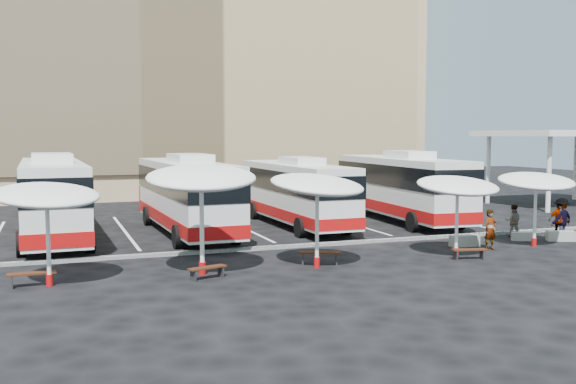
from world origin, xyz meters
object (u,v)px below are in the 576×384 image
object	(u,v)px
passenger_2	(559,221)
passenger_0	(490,230)
wood_bench_2	(320,254)
bus_0	(52,195)
passenger_1	(514,221)
sunshade_2	(317,185)
sunshade_3	(458,186)
passenger_3	(561,218)
wood_bench_3	(469,251)
sunshade_0	(47,196)
bus_3	(400,185)
sunshade_1	(201,178)
conc_bench_0	(464,241)
conc_bench_1	(523,236)
wood_bench_1	(207,270)
conc_bench_2	(561,236)
bus_2	(295,190)
wood_bench_0	(32,276)
sunshade_4	(536,182)

from	to	relation	value
passenger_2	passenger_0	bearing A→B (deg)	-153.02
passenger_2	wood_bench_2	bearing A→B (deg)	-160.83
bus_0	passenger_1	size ratio (longest dim) A/B	8.23
sunshade_2	wood_bench_2	xyz separation A→B (m)	(0.35, 0.57, -2.67)
sunshade_3	passenger_3	distance (m)	7.99
wood_bench_3	passenger_1	distance (m)	6.70
sunshade_0	sunshade_2	size ratio (longest dim) A/B	0.94
sunshade_3	passenger_2	world-z (taller)	sunshade_3
bus_3	sunshade_1	size ratio (longest dim) A/B	2.91
passenger_1	passenger_3	xyz separation A→B (m)	(1.83, -1.11, 0.17)
passenger_1	conc_bench_0	bearing A→B (deg)	58.36
wood_bench_2	passenger_1	bearing A→B (deg)	14.00
sunshade_3	conc_bench_1	size ratio (longest dim) A/B	3.21
sunshade_3	conc_bench_0	distance (m)	3.78
wood_bench_1	passenger_1	distance (m)	16.25
bus_3	sunshade_0	xyz separation A→B (m)	(-18.73, -10.20, 0.88)
conc_bench_1	conc_bench_2	bearing A→B (deg)	-22.77
conc_bench_0	passenger_2	bearing A→B (deg)	2.07
sunshade_0	conc_bench_1	distance (m)	20.80
bus_2	sunshade_1	world-z (taller)	sunshade_1
bus_0	bus_3	size ratio (longest dim) A/B	1.00
sunshade_1	sunshade_2	size ratio (longest dim) A/B	0.98
sunshade_1	passenger_0	world-z (taller)	sunshade_1
wood_bench_3	conc_bench_2	bearing A→B (deg)	18.69
wood_bench_3	conc_bench_2	xyz separation A→B (m)	(6.66, 2.25, -0.09)
wood_bench_0	passenger_2	xyz separation A→B (m)	(22.98, 1.75, 0.51)
wood_bench_1	passenger_1	xyz separation A→B (m)	(15.80, 3.76, 0.46)
bus_3	sunshade_0	distance (m)	21.34
conc_bench_1	passenger_2	xyz separation A→B (m)	(1.93, -0.11, 0.67)
sunshade_3	passenger_3	size ratio (longest dim) A/B	1.78
bus_3	sunshade_3	size ratio (longest dim) A/B	3.77
sunshade_1	sunshade_4	bearing A→B (deg)	2.20
wood_bench_0	conc_bench_0	distance (m)	17.66
sunshade_4	wood_bench_2	size ratio (longest dim) A/B	2.47
sunshade_2	passenger_1	bearing A→B (deg)	16.23
wood_bench_2	passenger_1	distance (m)	11.62
sunshade_1	wood_bench_1	size ratio (longest dim) A/B	3.16
bus_3	sunshade_3	world-z (taller)	bus_3
sunshade_2	wood_bench_2	bearing A→B (deg)	58.50
wood_bench_0	conc_bench_1	world-z (taller)	wood_bench_0
sunshade_1	conc_bench_0	xyz separation A→B (m)	(12.06, 1.70, -3.13)
sunshade_4	passenger_3	size ratio (longest dim) A/B	2.10
bus_2	sunshade_2	world-z (taller)	bus_2
conc_bench_1	conc_bench_2	world-z (taller)	conc_bench_2
bus_2	passenger_0	xyz separation A→B (m)	(5.17, -9.76, -1.05)
sunshade_3	passenger_0	size ratio (longest dim) A/B	1.98
bus_2	wood_bench_2	bearing A→B (deg)	-106.11
wood_bench_3	passenger_1	world-z (taller)	passenger_1
bus_3	passenger_1	xyz separation A→B (m)	(2.09, -7.14, -1.27)
sunshade_2	sunshade_0	bearing A→B (deg)	177.98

